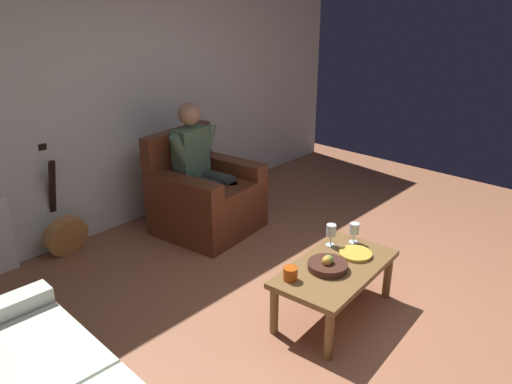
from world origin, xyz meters
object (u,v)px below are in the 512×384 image
wine_glass_near (354,230)px  armchair (204,197)px  coffee_table (335,273)px  wine_glass_far (331,232)px  fruit_bowl (328,265)px  guitar (65,232)px  candle_jar (290,274)px  decorative_dish (356,254)px  person_seated (201,164)px

wine_glass_near → armchair: bearing=-87.9°
coffee_table → wine_glass_far: bearing=-138.3°
wine_glass_far → fruit_bowl: bearing=31.3°
wine_glass_far → coffee_table: bearing=41.7°
guitar → candle_jar: size_ratio=10.38×
guitar → decorative_dish: guitar is taller
decorative_dish → wine_glass_far: bearing=-91.0°
wine_glass_far → decorative_dish: bearing=89.0°
wine_glass_near → decorative_dish: size_ratio=0.67×
guitar → fruit_bowl: bearing=109.2°
armchair → guitar: size_ratio=0.96×
coffee_table → wine_glass_far: 0.35m
coffee_table → wine_glass_far: wine_glass_far is taller
armchair → decorative_dish: armchair is taller
wine_glass_far → decorative_dish: (0.00, 0.22, -0.10)m
fruit_bowl → candle_jar: (0.28, -0.11, 0.01)m
guitar → fruit_bowl: (-0.77, 2.22, 0.20)m
wine_glass_far → decorative_dish: wine_glass_far is taller
guitar → decorative_dish: size_ratio=4.20×
armchair → wine_glass_near: size_ratio=5.96×
person_seated → guitar: bearing=-29.8°
decorative_dish → person_seated: bearing=-93.2°
armchair → guitar: 1.29m
armchair → coffee_table: size_ratio=0.94×
guitar → coffee_table: bearing=110.7°
wine_glass_near → fruit_bowl: bearing=9.8°
coffee_table → decorative_dish: decorative_dish is taller
armchair → wine_glass_near: armchair is taller
wine_glass_near → fruit_bowl: 0.47m
person_seated → wine_glass_near: size_ratio=7.71×
wine_glass_far → candle_jar: size_ratio=1.79×
person_seated → guitar: person_seated is taller
guitar → wine_glass_near: size_ratio=6.24×
armchair → candle_jar: armchair is taller
armchair → fruit_bowl: (0.40, 1.70, 0.10)m
wine_glass_near → decorative_dish: wine_glass_near is taller
wine_glass_near → candle_jar: bearing=-2.2°
wine_glass_near → wine_glass_far: 0.19m
guitar → wine_glass_far: (-1.08, 2.04, 0.29)m
wine_glass_near → wine_glass_far: wine_glass_far is taller
armchair → wine_glass_far: bearing=79.4°
candle_jar → guitar: bearing=-76.8°
guitar → candle_jar: (-0.50, 2.12, 0.22)m
coffee_table → decorative_dish: size_ratio=4.25×
person_seated → fruit_bowl: bearing=70.1°
person_seated → candle_jar: 1.77m
decorative_dish → coffee_table: bearing=-5.1°
coffee_table → candle_jar: 0.39m
fruit_bowl → person_seated: bearing=-102.9°
person_seated → decorative_dish: bearing=79.9°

